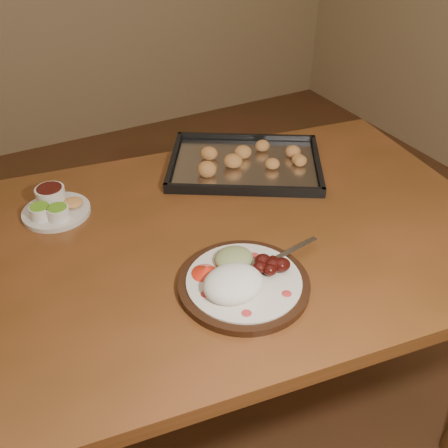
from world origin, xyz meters
TOP-DOWN VIEW (x-y plane):
  - ground at (0.00, 0.00)m, footprint 4.00×4.00m
  - dining_table at (-0.01, -0.21)m, footprint 1.61×1.10m
  - dinner_plate at (-0.01, -0.41)m, footprint 0.36×0.28m
  - condiment_saucer at (-0.30, 0.06)m, footprint 0.17×0.17m
  - baking_tray at (0.25, 0.04)m, footprint 0.55×0.51m

SIDE VIEW (x-z plane):
  - ground at x=0.00m, z-range 0.00..0.00m
  - dining_table at x=-0.01m, z-range 0.28..1.03m
  - baking_tray at x=0.25m, z-range 0.74..0.79m
  - dinner_plate at x=-0.01m, z-range 0.74..0.80m
  - condiment_saucer at x=-0.30m, z-range 0.74..0.80m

